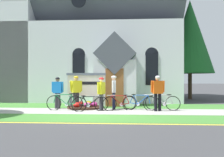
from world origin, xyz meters
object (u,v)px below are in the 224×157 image
at_px(bicycle_green, 140,103).
at_px(cyclist_in_yellow_jersey, 101,91).
at_px(bicycle_silver, 90,104).
at_px(cyclist_in_blue_jersey, 76,90).
at_px(cyclist_in_red_jersey, 158,90).
at_px(yard_deciduous_tree, 7,45).
at_px(church_sign, 86,85).
at_px(cyclist_in_green_jersey, 114,89).
at_px(bicycle_red, 65,103).
at_px(bicycle_yellow, 163,102).
at_px(bicycle_blue, 120,103).
at_px(cyclist_in_orange_jersey, 58,90).
at_px(roadside_conifer, 190,37).

relative_size(bicycle_green, cyclist_in_yellow_jersey, 1.02).
relative_size(bicycle_silver, cyclist_in_blue_jersey, 1.00).
height_order(cyclist_in_red_jersey, yard_deciduous_tree, yard_deciduous_tree).
height_order(church_sign, cyclist_in_green_jersey, church_sign).
bearing_deg(bicycle_red, bicycle_yellow, 6.08).
bearing_deg(bicycle_yellow, bicycle_blue, -171.21).
xyz_separation_m(cyclist_in_yellow_jersey, yard_deciduous_tree, (-7.75, 6.18, 3.11)).
bearing_deg(bicycle_blue, bicycle_green, 12.21).
relative_size(cyclist_in_orange_jersey, cyclist_in_green_jersey, 0.96).
height_order(church_sign, roadside_conifer, roadside_conifer).
bearing_deg(cyclist_in_orange_jersey, cyclist_in_yellow_jersey, -14.21).
relative_size(church_sign, bicycle_yellow, 1.26).
relative_size(cyclist_in_red_jersey, cyclist_in_green_jersey, 0.99).
bearing_deg(church_sign, bicycle_green, -18.79).
xyz_separation_m(bicycle_blue, cyclist_in_orange_jersey, (-3.19, 0.51, 0.57)).
xyz_separation_m(cyclist_in_blue_jersey, yard_deciduous_tree, (-6.39, 5.57, 3.06)).
xyz_separation_m(bicycle_yellow, bicycle_red, (-4.74, -0.50, 0.01)).
height_order(church_sign, bicycle_red, church_sign).
relative_size(cyclist_in_blue_jersey, cyclist_in_red_jersey, 1.00).
bearing_deg(cyclist_in_orange_jersey, cyclist_in_red_jersey, -7.85).
bearing_deg(cyclist_in_yellow_jersey, church_sign, 127.41).
relative_size(bicycle_silver, roadside_conifer, 0.22).
bearing_deg(church_sign, cyclist_in_blue_jersey, -123.20).
bearing_deg(bicycle_silver, cyclist_in_red_jersey, 4.63).
xyz_separation_m(cyclist_in_orange_jersey, yard_deciduous_tree, (-5.44, 5.59, 3.10)).
bearing_deg(cyclist_in_orange_jersey, bicycle_yellow, -2.03).
height_order(cyclist_in_yellow_jersey, roadside_conifer, roadside_conifer).
xyz_separation_m(bicycle_red, roadside_conifer, (7.73, 7.52, 4.34)).
xyz_separation_m(church_sign, cyclist_in_blue_jersey, (-0.41, -0.63, -0.20)).
distance_m(cyclist_in_orange_jersey, roadside_conifer, 11.38).
distance_m(cyclist_in_yellow_jersey, yard_deciduous_tree, 10.39).
height_order(bicycle_blue, cyclist_in_blue_jersey, cyclist_in_blue_jersey).
height_order(bicycle_blue, bicycle_silver, bicycle_blue).
bearing_deg(cyclist_in_blue_jersey, bicycle_red, -119.58).
bearing_deg(bicycle_green, bicycle_blue, -167.79).
bearing_deg(bicycle_yellow, church_sign, 167.90).
distance_m(bicycle_silver, cyclist_in_yellow_jersey, 0.83).
relative_size(bicycle_silver, yard_deciduous_tree, 0.29).
distance_m(church_sign, yard_deciduous_tree, 8.88).
distance_m(bicycle_silver, cyclist_in_orange_jersey, 2.14).
distance_m(church_sign, roadside_conifer, 9.92).
height_order(bicycle_red, bicycle_green, bicycle_red).
distance_m(cyclist_in_orange_jersey, cyclist_in_yellow_jersey, 2.39).
bearing_deg(bicycle_silver, church_sign, 106.05).
relative_size(cyclist_in_yellow_jersey, cyclist_in_green_jersey, 0.95).
bearing_deg(cyclist_in_orange_jersey, cyclist_in_green_jersey, 0.08).
height_order(church_sign, bicycle_blue, church_sign).
height_order(bicycle_silver, cyclist_in_orange_jersey, cyclist_in_orange_jersey).
bearing_deg(cyclist_in_blue_jersey, yard_deciduous_tree, 138.96).
bearing_deg(bicycle_yellow, cyclist_in_blue_jersey, 177.21).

